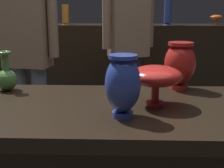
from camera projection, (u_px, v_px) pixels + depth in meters
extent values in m
cube|color=black|center=(103.00, 112.00, 1.22)|extent=(1.20, 0.64, 0.05)
cube|color=black|center=(116.00, 73.00, 3.43)|extent=(2.60, 0.40, 0.95)
cube|color=black|center=(116.00, 26.00, 3.31)|extent=(2.60, 0.40, 0.04)
cylinder|color=#2D429E|center=(123.00, 114.00, 1.09)|extent=(0.07, 0.07, 0.02)
ellipsoid|color=#2D429E|center=(123.00, 84.00, 1.07)|extent=(0.12, 0.12, 0.19)
cylinder|color=#2D429E|center=(123.00, 57.00, 1.04)|extent=(0.10, 0.10, 0.01)
cylinder|color=red|center=(155.00, 103.00, 1.22)|extent=(0.07, 0.07, 0.01)
cylinder|color=red|center=(155.00, 94.00, 1.21)|extent=(0.03, 0.03, 0.06)
ellipsoid|color=red|center=(156.00, 76.00, 1.19)|extent=(0.20, 0.20, 0.08)
sphere|color=#477A38|center=(7.00, 80.00, 1.43)|extent=(0.09, 0.09, 0.09)
cylinder|color=#477A38|center=(5.00, 62.00, 1.41)|extent=(0.03, 0.03, 0.08)
torus|color=#477A38|center=(4.00, 53.00, 1.40)|extent=(0.06, 0.06, 0.01)
cylinder|color=red|center=(179.00, 86.00, 1.46)|extent=(0.09, 0.09, 0.02)
ellipsoid|color=red|center=(180.00, 64.00, 1.44)|extent=(0.14, 0.14, 0.19)
cylinder|color=red|center=(181.00, 44.00, 1.42)|extent=(0.11, 0.11, 0.01)
cone|color=#7A388E|center=(116.00, 24.00, 3.26)|extent=(0.06, 0.06, 0.01)
cylinder|color=#7A388E|center=(116.00, 14.00, 3.23)|extent=(0.05, 0.05, 0.18)
cone|color=#2D429E|center=(167.00, 24.00, 3.22)|extent=(0.10, 0.10, 0.02)
cylinder|color=#2D429E|center=(168.00, 10.00, 3.19)|extent=(0.08, 0.08, 0.25)
cylinder|color=#E55B1E|center=(216.00, 24.00, 3.32)|extent=(0.04, 0.04, 0.01)
cylinder|color=#E55B1E|center=(216.00, 22.00, 3.31)|extent=(0.02, 0.02, 0.04)
ellipsoid|color=#E55B1E|center=(216.00, 17.00, 3.30)|extent=(0.12, 0.12, 0.05)
cone|color=orange|center=(66.00, 24.00, 3.30)|extent=(0.08, 0.08, 0.02)
cylinder|color=orange|center=(66.00, 14.00, 3.27)|extent=(0.07, 0.07, 0.19)
sphere|color=gray|center=(19.00, 19.00, 3.39)|extent=(0.10, 0.10, 0.10)
cylinder|color=gray|center=(18.00, 10.00, 3.37)|extent=(0.03, 0.03, 0.10)
torus|color=gray|center=(18.00, 5.00, 3.36)|extent=(0.07, 0.07, 0.01)
cylinder|color=#232328|center=(135.00, 97.00, 2.86)|extent=(0.11, 0.11, 0.75)
cylinder|color=#232328|center=(120.00, 99.00, 2.81)|extent=(0.11, 0.11, 0.75)
cube|color=#846B56|center=(129.00, 21.00, 2.68)|extent=(0.37, 0.29, 0.60)
cylinder|color=#846B56|center=(150.00, 17.00, 2.74)|extent=(0.07, 0.07, 0.51)
cylinder|color=#846B56|center=(107.00, 18.00, 2.60)|extent=(0.07, 0.07, 0.51)
cylinder|color=slate|center=(41.00, 117.00, 2.36)|extent=(0.11, 0.11, 0.75)
cylinder|color=slate|center=(22.00, 115.00, 2.39)|extent=(0.11, 0.11, 0.75)
cube|color=#846B56|center=(26.00, 24.00, 2.21)|extent=(0.35, 0.23, 0.60)
cylinder|color=#846B56|center=(53.00, 20.00, 2.17)|extent=(0.07, 0.07, 0.51)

